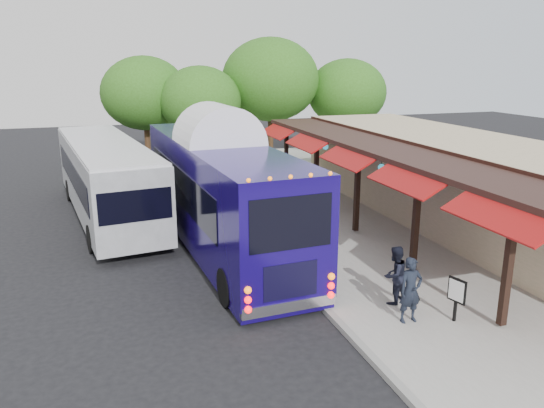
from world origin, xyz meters
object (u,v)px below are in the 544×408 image
object	(u,v)px
city_bus	(106,176)
ped_a	(411,290)
ped_d	(271,167)
sign_board	(457,293)
ped_c	(251,176)
ped_b	(395,275)
coach_bus	(220,188)

from	to	relation	value
city_bus	ped_a	world-z (taller)	city_bus
ped_d	sign_board	bearing A→B (deg)	78.07
ped_a	sign_board	size ratio (longest dim) A/B	1.47
sign_board	ped_d	bearing A→B (deg)	73.01
city_bus	sign_board	bearing A→B (deg)	-65.37
ped_d	sign_board	distance (m)	16.39
ped_d	ped_c	bearing A→B (deg)	37.57
ped_c	ped_b	bearing A→B (deg)	91.32
sign_board	city_bus	bearing A→B (deg)	106.47
coach_bus	ped_c	distance (m)	7.35
ped_b	ped_c	xyz separation A→B (m)	(-0.34, 13.05, 0.11)
coach_bus	ped_c	world-z (taller)	coach_bus
ped_b	sign_board	size ratio (longest dim) A/B	1.40
coach_bus	ped_b	distance (m)	7.39
coach_bus	sign_board	xyz separation A→B (m)	(4.31, -7.89, -1.27)
city_bus	ped_a	xyz separation A→B (m)	(7.00, -12.68, -0.82)
city_bus	sign_board	size ratio (longest dim) A/B	10.73
ped_c	sign_board	bearing A→B (deg)	94.84
ped_b	ped_c	bearing A→B (deg)	-110.55
ped_a	ped_c	world-z (taller)	ped_c
coach_bus	ped_d	size ratio (longest dim) A/B	6.91
sign_board	ped_c	bearing A→B (deg)	79.59
coach_bus	ped_a	distance (m)	8.27
coach_bus	ped_b	xyz separation A→B (m)	(3.38, -6.45, -1.24)
ped_c	ped_d	size ratio (longest dim) A/B	0.99
ped_b	ped_c	size ratio (longest dim) A/B	0.88
ped_d	sign_board	world-z (taller)	ped_d
ped_b	sign_board	distance (m)	1.71
coach_bus	city_bus	bearing A→B (deg)	123.10
city_bus	ped_d	bearing A→B (deg)	14.06
ped_a	ped_c	size ratio (longest dim) A/B	0.92
coach_bus	ped_c	xyz separation A→B (m)	(3.03, 6.60, -1.13)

